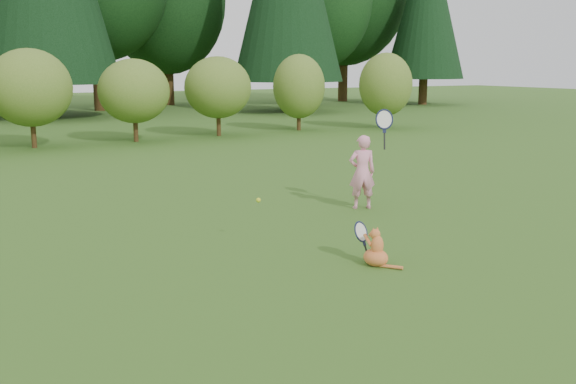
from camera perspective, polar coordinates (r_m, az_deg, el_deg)
ground at (r=7.50m, az=1.45°, el=-6.45°), size 100.00×100.00×0.00m
shrub_row at (r=19.59m, az=-17.27°, el=8.16°), size 28.00×3.00×2.80m
child at (r=10.33m, az=6.67°, el=1.94°), size 0.72×0.51×1.78m
cat at (r=7.49m, az=7.78°, el=-4.76°), size 0.37×0.66×0.60m
tennis_ball at (r=8.25m, az=-2.64°, el=-0.73°), size 0.06×0.06×0.06m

